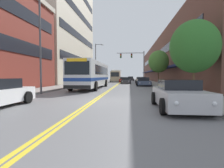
{
  "coord_description": "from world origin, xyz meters",
  "views": [
    {
      "loc": [
        2.16,
        -10.56,
        1.51
      ],
      "look_at": [
        -0.25,
        13.31,
        0.42
      ],
      "focal_mm": 28.0,
      "sensor_mm": 36.0,
      "label": 1
    }
  ],
  "objects_px": {
    "car_beige_parked_left_near": "(99,80)",
    "car_silver_parked_right_foreground": "(178,95)",
    "car_slate_blue_parked_right_far": "(143,82)",
    "city_bus": "(92,74)",
    "street_tree_right_near": "(194,47)",
    "fire_hydrant": "(164,85)",
    "car_champagne_parked_right_mid": "(141,80)",
    "car_dark_grey_moving_lead": "(126,81)",
    "box_truck": "(116,76)",
    "car_red_moving_third": "(123,80)",
    "street_lamp_left_near": "(43,28)",
    "traffic_signal_mast": "(135,61)",
    "street_lamp_left_far": "(97,60)",
    "car_charcoal_moving_second": "(131,79)",
    "street_tree_right_mid": "(159,62)"
  },
  "relations": [
    {
      "from": "car_silver_parked_right_foreground",
      "to": "street_tree_right_near",
      "type": "distance_m",
      "value": 6.93
    },
    {
      "from": "city_bus",
      "to": "car_silver_parked_right_foreground",
      "type": "relative_size",
      "value": 2.94
    },
    {
      "from": "car_slate_blue_parked_right_far",
      "to": "car_dark_grey_moving_lead",
      "type": "height_order",
      "value": "car_slate_blue_parked_right_far"
    },
    {
      "from": "street_tree_right_near",
      "to": "fire_hydrant",
      "type": "relative_size",
      "value": 6.5
    },
    {
      "from": "car_beige_parked_left_near",
      "to": "box_truck",
      "type": "distance_m",
      "value": 9.73
    },
    {
      "from": "traffic_signal_mast",
      "to": "street_lamp_left_far",
      "type": "xyz_separation_m",
      "value": [
        -8.32,
        -0.27,
        0.12
      ]
    },
    {
      "from": "street_lamp_left_near",
      "to": "street_tree_right_near",
      "type": "distance_m",
      "value": 12.19
    },
    {
      "from": "traffic_signal_mast",
      "to": "street_tree_right_near",
      "type": "distance_m",
      "value": 24.7
    },
    {
      "from": "car_red_moving_third",
      "to": "fire_hydrant",
      "type": "bearing_deg",
      "value": -76.99
    },
    {
      "from": "car_dark_grey_moving_lead",
      "to": "street_tree_right_mid",
      "type": "xyz_separation_m",
      "value": [
        5.16,
        -8.15,
        3.15
      ]
    },
    {
      "from": "city_bus",
      "to": "car_red_moving_third",
      "type": "distance_m",
      "value": 21.59
    },
    {
      "from": "city_bus",
      "to": "car_silver_parked_right_foreground",
      "type": "distance_m",
      "value": 14.98
    },
    {
      "from": "car_charcoal_moving_second",
      "to": "car_red_moving_third",
      "type": "relative_size",
      "value": 1.05
    },
    {
      "from": "traffic_signal_mast",
      "to": "street_lamp_left_far",
      "type": "height_order",
      "value": "street_lamp_left_far"
    },
    {
      "from": "car_slate_blue_parked_right_far",
      "to": "traffic_signal_mast",
      "type": "height_order",
      "value": "traffic_signal_mast"
    },
    {
      "from": "car_slate_blue_parked_right_far",
      "to": "street_lamp_left_far",
      "type": "xyz_separation_m",
      "value": [
        -9.37,
        10.37,
        4.38
      ]
    },
    {
      "from": "box_truck",
      "to": "car_beige_parked_left_near",
      "type": "bearing_deg",
      "value": -108.02
    },
    {
      "from": "car_silver_parked_right_foreground",
      "to": "car_champagne_parked_right_mid",
      "type": "bearing_deg",
      "value": 89.95
    },
    {
      "from": "car_slate_blue_parked_right_far",
      "to": "box_truck",
      "type": "distance_m",
      "value": 19.13
    },
    {
      "from": "car_beige_parked_left_near",
      "to": "traffic_signal_mast",
      "type": "xyz_separation_m",
      "value": [
        7.61,
        1.59,
        4.24
      ]
    },
    {
      "from": "car_champagne_parked_right_mid",
      "to": "street_lamp_left_far",
      "type": "height_order",
      "value": "street_lamp_left_far"
    },
    {
      "from": "car_silver_parked_right_foreground",
      "to": "car_slate_blue_parked_right_far",
      "type": "relative_size",
      "value": 0.91
    },
    {
      "from": "car_dark_grey_moving_lead",
      "to": "traffic_signal_mast",
      "type": "relative_size",
      "value": 0.65
    },
    {
      "from": "car_red_moving_third",
      "to": "street_lamp_left_far",
      "type": "distance_m",
      "value": 8.69
    },
    {
      "from": "car_champagne_parked_right_mid",
      "to": "car_red_moving_third",
      "type": "bearing_deg",
      "value": 114.65
    },
    {
      "from": "car_beige_parked_left_near",
      "to": "car_silver_parked_right_foreground",
      "type": "relative_size",
      "value": 1.09
    },
    {
      "from": "car_charcoal_moving_second",
      "to": "street_lamp_left_far",
      "type": "height_order",
      "value": "street_lamp_left_far"
    },
    {
      "from": "car_slate_blue_parked_right_far",
      "to": "city_bus",
      "type": "bearing_deg",
      "value": -138.1
    },
    {
      "from": "car_slate_blue_parked_right_far",
      "to": "car_silver_parked_right_foreground",
      "type": "bearing_deg",
      "value": -89.76
    },
    {
      "from": "street_tree_right_near",
      "to": "car_champagne_parked_right_mid",
      "type": "bearing_deg",
      "value": 97.15
    },
    {
      "from": "street_tree_right_mid",
      "to": "street_lamp_left_near",
      "type": "bearing_deg",
      "value": -131.08
    },
    {
      "from": "car_charcoal_moving_second",
      "to": "street_tree_right_near",
      "type": "distance_m",
      "value": 40.78
    },
    {
      "from": "fire_hydrant",
      "to": "traffic_signal_mast",
      "type": "bearing_deg",
      "value": 98.36
    },
    {
      "from": "car_beige_parked_left_near",
      "to": "car_red_moving_third",
      "type": "distance_m",
      "value": 7.94
    },
    {
      "from": "car_beige_parked_left_near",
      "to": "street_tree_right_mid",
      "type": "relative_size",
      "value": 0.87
    },
    {
      "from": "street_tree_right_near",
      "to": "street_tree_right_mid",
      "type": "relative_size",
      "value": 1.05
    },
    {
      "from": "city_bus",
      "to": "traffic_signal_mast",
      "type": "relative_size",
      "value": 1.81
    },
    {
      "from": "car_red_moving_third",
      "to": "street_lamp_left_near",
      "type": "height_order",
      "value": "street_lamp_left_near"
    },
    {
      "from": "street_lamp_left_near",
      "to": "street_tree_right_mid",
      "type": "relative_size",
      "value": 1.78
    },
    {
      "from": "fire_hydrant",
      "to": "street_tree_right_mid",
      "type": "bearing_deg",
      "value": 85.39
    },
    {
      "from": "city_bus",
      "to": "street_tree_right_near",
      "type": "relative_size",
      "value": 2.22
    },
    {
      "from": "car_slate_blue_parked_right_far",
      "to": "street_tree_right_near",
      "type": "relative_size",
      "value": 0.84
    },
    {
      "from": "city_bus",
      "to": "car_beige_parked_left_near",
      "type": "bearing_deg",
      "value": 96.91
    },
    {
      "from": "traffic_signal_mast",
      "to": "street_lamp_left_near",
      "type": "relative_size",
      "value": 0.73
    },
    {
      "from": "street_lamp_left_near",
      "to": "box_truck",
      "type": "bearing_deg",
      "value": 83.37
    },
    {
      "from": "city_bus",
      "to": "box_truck",
      "type": "height_order",
      "value": "city_bus"
    },
    {
      "from": "car_dark_grey_moving_lead",
      "to": "street_lamp_left_near",
      "type": "bearing_deg",
      "value": -106.72
    },
    {
      "from": "car_slate_blue_parked_right_far",
      "to": "car_charcoal_moving_second",
      "type": "height_order",
      "value": "car_charcoal_moving_second"
    },
    {
      "from": "car_dark_grey_moving_lead",
      "to": "box_truck",
      "type": "height_order",
      "value": "box_truck"
    },
    {
      "from": "street_lamp_left_far",
      "to": "traffic_signal_mast",
      "type": "bearing_deg",
      "value": 1.84
    }
  ]
}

